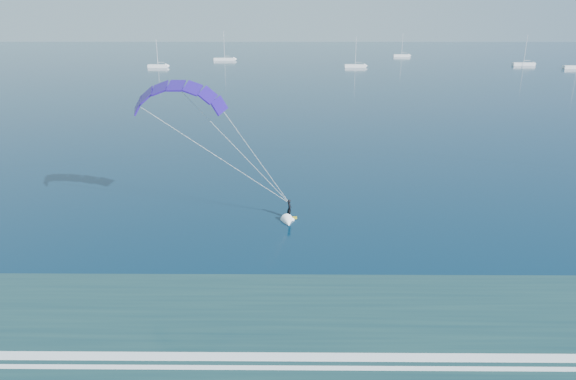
% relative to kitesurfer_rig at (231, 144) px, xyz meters
% --- Properties ---
extents(kitesurfer_rig, '(15.14, 5.28, 13.88)m').
position_rel_kitesurfer_rig_xyz_m(kitesurfer_rig, '(0.00, 0.00, 0.00)').
color(kitesurfer_rig, gold).
rests_on(kitesurfer_rig, ground).
extents(sailboat_1, '(7.64, 2.40, 10.64)m').
position_rel_kitesurfer_rig_xyz_m(sailboat_1, '(-47.09, 161.87, -6.73)').
color(sailboat_1, white).
rests_on(sailboat_1, ground).
extents(sailboat_2, '(9.83, 2.40, 13.10)m').
position_rel_kitesurfer_rig_xyz_m(sailboat_2, '(-25.87, 199.64, -6.71)').
color(sailboat_2, white).
rests_on(sailboat_2, ground).
extents(sailboat_3, '(8.31, 2.40, 11.58)m').
position_rel_kitesurfer_rig_xyz_m(sailboat_3, '(29.75, 163.08, -6.72)').
color(sailboat_3, white).
rests_on(sailboat_3, ground).
extents(sailboat_4, '(8.30, 2.40, 11.34)m').
position_rel_kitesurfer_rig_xyz_m(sailboat_4, '(60.58, 226.19, -6.72)').
color(sailboat_4, white).
rests_on(sailboat_4, ground).
extents(sailboat_5, '(8.78, 2.40, 11.98)m').
position_rel_kitesurfer_rig_xyz_m(sailboat_5, '(99.47, 172.87, -6.72)').
color(sailboat_5, white).
rests_on(sailboat_5, ground).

